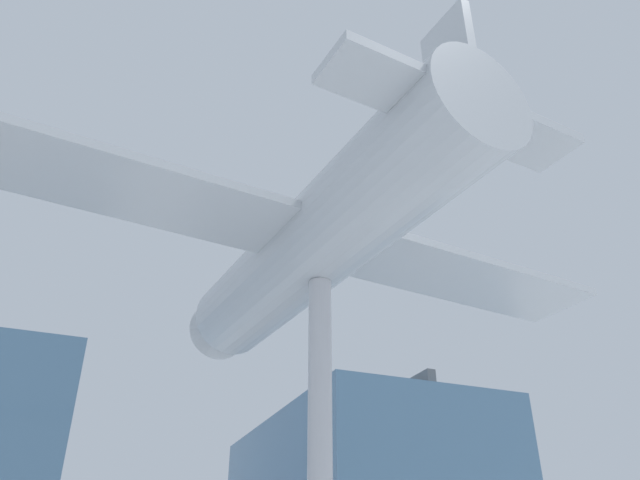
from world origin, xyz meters
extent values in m
cube|color=#51565B|center=(8.23, 16.02, 8.62)|extent=(0.36, 13.70, 0.60)
cylinder|color=#B7B7BC|center=(0.00, 0.00, 3.51)|extent=(0.45, 0.45, 7.03)
cylinder|color=#B2B7BC|center=(0.00, 0.00, 8.01)|extent=(3.18, 10.25, 1.96)
cube|color=#B2B7BC|center=(0.00, 0.00, 8.01)|extent=(14.60, 3.82, 0.18)
cube|color=#B2B7BC|center=(0.54, -4.40, 8.16)|extent=(4.71, 1.56, 0.18)
cube|color=#B2B7BC|center=(0.54, -4.40, 9.18)|extent=(0.31, 1.11, 1.95)
cone|color=#B2B7BC|center=(-0.68, 5.48, 8.01)|extent=(1.78, 1.17, 1.67)
sphere|color=black|center=(-0.76, 6.14, 8.01)|extent=(0.44, 0.44, 0.44)
camera|label=1|loc=(-4.25, -10.60, 1.58)|focal=35.00mm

